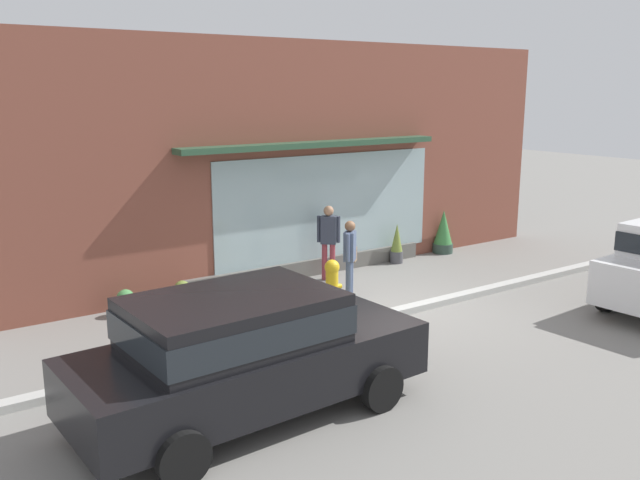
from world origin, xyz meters
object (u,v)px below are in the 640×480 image
Objects in this scene: fire_hydrant at (332,285)px; pedestrian_with_handbag at (350,254)px; potted_plant_by_entrance at (443,232)px; pedestrian_passerby at (329,237)px; potted_plant_near_hydrant at (126,302)px; potted_plant_doorstep at (397,244)px; potted_plant_window_center at (183,294)px; parked_car_black at (243,349)px.

pedestrian_with_handbag reaches higher than fire_hydrant.
pedestrian_passerby is at bearing -174.27° from potted_plant_by_entrance.
fire_hydrant is 0.60× the size of pedestrian_passerby.
pedestrian_passerby is 4.49m from potted_plant_near_hydrant.
pedestrian_passerby is (0.41, 1.31, 0.06)m from pedestrian_with_handbag.
pedestrian_with_handbag is 1.64× the size of potted_plant_doorstep.
potted_plant_window_center is at bearing -176.70° from potted_plant_doorstep.
parked_car_black is 4.81× the size of potted_plant_doorstep.
fire_hydrant is 2.00× the size of potted_plant_near_hydrant.
potted_plant_by_entrance is (5.00, 2.15, 0.02)m from fire_hydrant.
potted_plant_by_entrance is at bearing 23.22° from fire_hydrant.
potted_plant_window_center is (1.11, 4.49, -0.63)m from parked_car_black.
pedestrian_with_handbag is 1.38m from pedestrian_passerby.
pedestrian_with_handbag is at bearing -148.64° from potted_plant_doorstep.
parked_car_black is at bearing 176.63° from pedestrian_with_handbag.
fire_hydrant is 0.90× the size of potted_plant_by_entrance.
pedestrian_with_handbag is 3.32m from potted_plant_window_center.
pedestrian_passerby is 3.01× the size of potted_plant_window_center.
pedestrian_passerby is 3.33× the size of potted_plant_near_hydrant.
potted_plant_doorstep is (6.72, 4.82, -0.46)m from parked_car_black.
potted_plant_doorstep is 5.62m from potted_plant_window_center.
potted_plant_by_entrance is at bearing 1.49° from potted_plant_near_hydrant.
fire_hydrant is 5.44m from potted_plant_by_entrance.
pedestrian_with_handbag is at bearing -64.53° from pedestrian_passerby.
parked_car_black is 9.34× the size of potted_plant_near_hydrant.
pedestrian_passerby reaches higher than potted_plant_by_entrance.
pedestrian_with_handbag is at bearing 35.66° from parked_car_black.
fire_hydrant is 4.38m from parked_car_black.
parked_car_black is at bearing -140.36° from fire_hydrant.
pedestrian_passerby is (1.17, 1.76, 0.45)m from fire_hydrant.
potted_plant_doorstep is (3.36, 2.04, -0.05)m from fire_hydrant.
potted_plant_near_hydrant is at bearing 86.40° from parked_car_black.
potted_plant_near_hydrant is (-4.02, 1.48, -0.65)m from pedestrian_with_handbag.
pedestrian_with_handbag is at bearing -158.22° from potted_plant_by_entrance.
parked_car_black reaches higher than fire_hydrant.
potted_plant_doorstep is at bearing 33.17° from parked_car_black.
potted_plant_near_hydrant is (-3.26, 1.93, -0.26)m from fire_hydrant.
pedestrian_with_handbag is 1.43× the size of potted_plant_by_entrance.
pedestrian_with_handbag is 2.88× the size of potted_plant_window_center.
potted_plant_by_entrance is at bearing 48.66° from pedestrian_passerby.
potted_plant_doorstep is at bearing 3.30° from potted_plant_window_center.
potted_plant_doorstep is 1.75× the size of potted_plant_window_center.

